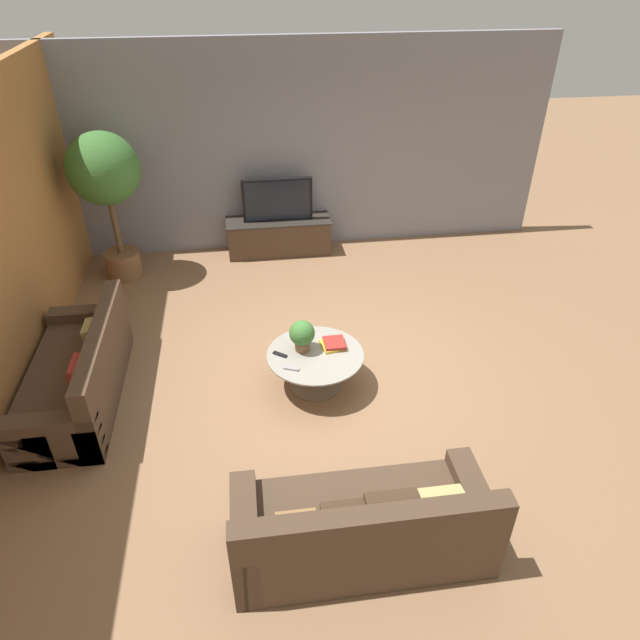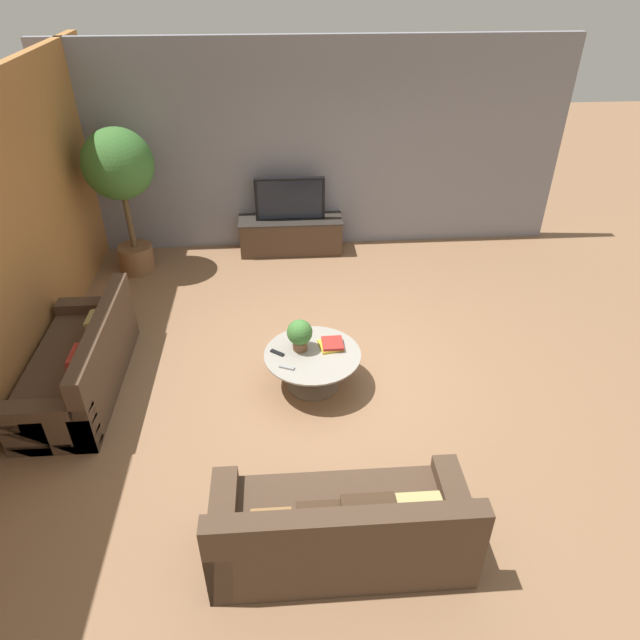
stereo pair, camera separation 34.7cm
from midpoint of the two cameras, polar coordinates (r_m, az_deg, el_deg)
The scene contains 12 objects.
ground_plane at distance 6.46m, azimuth -0.37°, elevation -4.82°, with size 24.00×24.00×0.00m, color #8C6647.
back_wall_stone at distance 8.67m, azimuth -3.37°, elevation 16.78°, with size 7.40×0.12×3.00m, color gray.
media_console at distance 8.80m, azimuth -5.27°, elevation 8.39°, with size 1.56×0.50×0.53m.
television at distance 8.56m, azimuth -5.47°, elevation 11.84°, with size 1.03×0.13×0.64m.
coffee_table at distance 6.05m, azimuth -2.11°, elevation -4.38°, with size 1.02×1.02×0.42m.
couch_by_wall at distance 6.48m, azimuth -24.40°, elevation -5.18°, with size 0.84×1.99×0.84m.
couch_near_entry at distance 4.64m, azimuth 2.06°, elevation -20.14°, with size 1.98×0.84×0.84m.
potted_palm_tall at distance 8.17m, azimuth -21.85°, elevation 12.90°, with size 0.93×0.93×2.05m.
potted_plant_tabletop at distance 5.92m, azimuth -3.49°, elevation -1.48°, with size 0.27×0.27×0.35m.
book_stack at distance 6.06m, azimuth -0.31°, elevation -2.43°, with size 0.27×0.28×0.06m.
remote_black at distance 5.98m, azimuth -5.69°, elevation -3.48°, with size 0.04×0.16×0.02m, color black.
remote_silver at distance 5.78m, azimuth -4.62°, elevation -4.90°, with size 0.04×0.16×0.02m, color gray.
Camera 1 is at (-0.82, -4.99, 4.04)m, focal length 32.00 mm.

